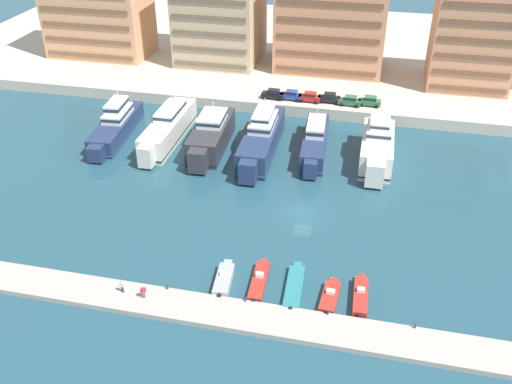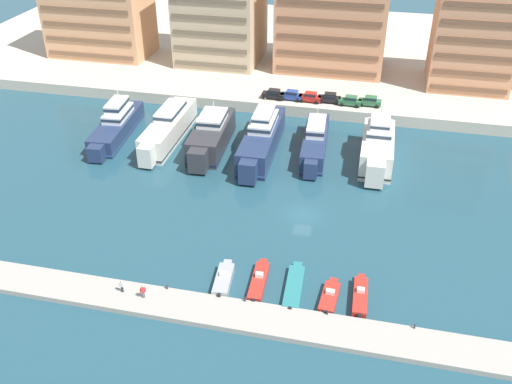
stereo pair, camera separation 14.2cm
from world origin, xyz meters
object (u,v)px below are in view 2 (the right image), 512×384
(yacht_ivory_center_right, at_px, (377,147))
(car_black_far_left, at_px, (273,94))
(motorboat_red_center_left, at_px, (330,297))
(car_green_center, at_px, (350,100))
(pedestrian_mid_deck, at_px, (143,291))
(motorboat_red_center, at_px, (360,296))
(car_blue_left, at_px, (292,95))
(car_red_mid_left, at_px, (310,97))
(yacht_navy_center, at_px, (315,141))
(pedestrian_near_edge, at_px, (122,285))
(yacht_ivory_left, at_px, (168,128))
(car_black_center_left, at_px, (330,97))
(motorboat_teal_mid_left, at_px, (294,287))
(yacht_navy_far_left, at_px, (116,124))
(yacht_navy_center_left, at_px, (262,138))
(motorboat_grey_far_left, at_px, (224,279))
(motorboat_red_left, at_px, (259,281))
(yacht_charcoal_mid_left, at_px, (211,136))
(car_green_center_right, at_px, (370,101))

(yacht_ivory_center_right, bearing_deg, car_black_far_left, 140.44)
(motorboat_red_center_left, xyz_separation_m, car_green_center, (-2.19, 49.46, 2.65))
(pedestrian_mid_deck, bearing_deg, motorboat_red_center, 13.60)
(motorboat_red_center_left, relative_size, car_green_center, 1.41)
(car_blue_left, bearing_deg, car_black_far_left, -176.25)
(car_red_mid_left, bearing_deg, pedestrian_mid_deck, -100.80)
(motorboat_red_center, bearing_deg, yacht_navy_center, 106.16)
(pedestrian_near_edge, relative_size, pedestrian_mid_deck, 0.98)
(yacht_ivory_left, relative_size, car_green_center, 5.00)
(yacht_ivory_left, relative_size, car_black_center_left, 5.09)
(car_green_center, bearing_deg, pedestrian_mid_deck, -108.05)
(motorboat_teal_mid_left, height_order, motorboat_red_center, motorboat_red_center)
(yacht_ivory_center_right, height_order, motorboat_red_center_left, yacht_ivory_center_right)
(yacht_navy_center, relative_size, car_blue_left, 4.50)
(yacht_ivory_left, bearing_deg, yacht_navy_far_left, -177.79)
(yacht_navy_far_left, distance_m, yacht_ivory_center_right, 43.68)
(motorboat_red_center, distance_m, car_black_center_left, 50.24)
(yacht_navy_center_left, relative_size, yacht_ivory_center_right, 1.29)
(car_black_far_left, bearing_deg, yacht_navy_far_left, -144.93)
(motorboat_red_center, distance_m, car_green_center, 49.15)
(car_red_mid_left, bearing_deg, yacht_navy_center_left, -107.24)
(motorboat_teal_mid_left, relative_size, car_black_center_left, 1.99)
(motorboat_grey_far_left, xyz_separation_m, motorboat_red_left, (3.96, 0.79, -0.12))
(motorboat_teal_mid_left, bearing_deg, car_black_far_left, 104.13)
(yacht_charcoal_mid_left, bearing_deg, motorboat_teal_mid_left, -58.36)
(motorboat_grey_far_left, xyz_separation_m, pedestrian_near_edge, (-10.38, -4.63, 1.05))
(yacht_charcoal_mid_left, relative_size, motorboat_red_center_left, 3.08)
(car_green_center, height_order, pedestrian_near_edge, car_green_center)
(motorboat_grey_far_left, distance_m, pedestrian_near_edge, 11.41)
(yacht_charcoal_mid_left, xyz_separation_m, car_green_center_right, (24.49, 18.34, 0.79))
(yacht_navy_far_left, bearing_deg, car_black_center_left, 26.82)
(yacht_charcoal_mid_left, relative_size, motorboat_teal_mid_left, 2.22)
(yacht_navy_far_left, relative_size, yacht_charcoal_mid_left, 1.10)
(motorboat_teal_mid_left, distance_m, motorboat_red_center_left, 4.22)
(yacht_navy_center, xyz_separation_m, motorboat_grey_far_left, (-5.75, -34.25, -1.36))
(motorboat_grey_far_left, bearing_deg, car_black_center_left, 82.95)
(car_black_far_left, bearing_deg, pedestrian_mid_deck, -93.74)
(yacht_navy_center_left, distance_m, motorboat_red_left, 32.30)
(yacht_ivory_center_right, xyz_separation_m, car_blue_left, (-16.45, 16.59, 0.49))
(car_red_mid_left, relative_size, pedestrian_near_edge, 2.62)
(yacht_ivory_left, xyz_separation_m, pedestrian_near_edge, (8.43, -37.64, -0.63))
(motorboat_grey_far_left, relative_size, motorboat_red_left, 0.85)
(yacht_navy_far_left, bearing_deg, motorboat_red_left, -44.87)
(yacht_navy_center_left, height_order, car_blue_left, yacht_navy_center_left)
(motorboat_red_center, bearing_deg, pedestrian_mid_deck, -166.40)
(pedestrian_mid_deck, bearing_deg, yacht_ivory_left, 106.26)
(car_green_center, bearing_deg, yacht_navy_far_left, -156.21)
(yacht_navy_center, distance_m, pedestrian_mid_deck, 41.47)
(yacht_navy_far_left, relative_size, yacht_navy_center, 1.06)
(yacht_navy_far_left, height_order, motorboat_red_left, yacht_navy_far_left)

